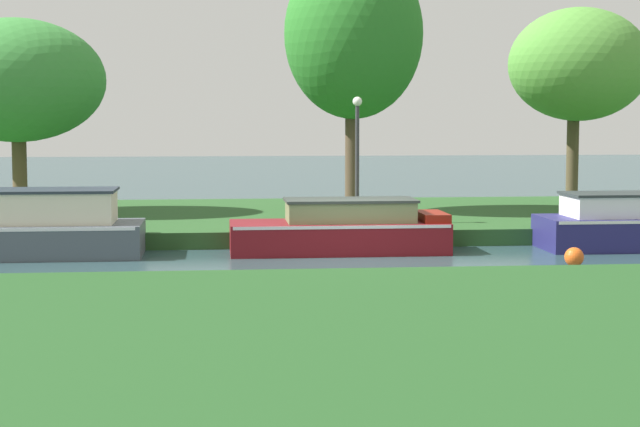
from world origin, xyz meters
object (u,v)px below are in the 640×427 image
at_px(willow_tree_left, 15,81).
at_px(willow_tree_centre, 353,35).
at_px(lamp_post, 357,145).
at_px(channel_buoy, 574,257).
at_px(maroon_cruiser, 343,230).
at_px(willow_tree_right, 579,65).
at_px(mooring_post_far, 7,217).

bearing_deg(willow_tree_left, willow_tree_centre, -3.13).
height_order(willow_tree_left, willow_tree_centre, willow_tree_centre).
relative_size(lamp_post, channel_buoy, 7.94).
height_order(willow_tree_left, channel_buoy, willow_tree_left).
bearing_deg(lamp_post, maroon_cruiser, -104.78).
bearing_deg(willow_tree_left, lamp_post, -22.08).
distance_m(maroon_cruiser, channel_buoy, 5.28).
height_order(willow_tree_right, channel_buoy, willow_tree_right).
relative_size(maroon_cruiser, willow_tree_centre, 0.67).
relative_size(willow_tree_right, channel_buoy, 14.92).
xyz_separation_m(willow_tree_left, mooring_post_far, (0.59, -4.80, -3.33)).
bearing_deg(willow_tree_right, willow_tree_centre, -165.85).
height_order(maroon_cruiser, lamp_post, lamp_post).
bearing_deg(maroon_cruiser, willow_tree_centre, 80.09).
height_order(lamp_post, mooring_post_far, lamp_post).
height_order(willow_tree_left, lamp_post, willow_tree_left).
bearing_deg(maroon_cruiser, lamp_post, 75.22).
xyz_separation_m(maroon_cruiser, willow_tree_right, (8.20, 7.58, 4.15)).
height_order(maroon_cruiser, willow_tree_left, willow_tree_left).
xyz_separation_m(maroon_cruiser, lamp_post, (0.69, 2.60, 1.87)).
relative_size(willow_tree_right, mooring_post_far, 8.39).
relative_size(willow_tree_centre, lamp_post, 2.31).
bearing_deg(mooring_post_far, channel_buoy, -18.98).
distance_m(willow_tree_left, mooring_post_far, 5.88).
bearing_deg(lamp_post, mooring_post_far, -172.43).
height_order(willow_tree_left, mooring_post_far, willow_tree_left).
bearing_deg(maroon_cruiser, willow_tree_right, 42.73).
bearing_deg(mooring_post_far, willow_tree_right, 20.89).
distance_m(willow_tree_left, channel_buoy, 16.20).
xyz_separation_m(lamp_post, channel_buoy, (3.81, -5.35, -2.19)).
bearing_deg(willow_tree_centre, mooring_post_far, -154.00).
relative_size(maroon_cruiser, willow_tree_left, 0.91).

